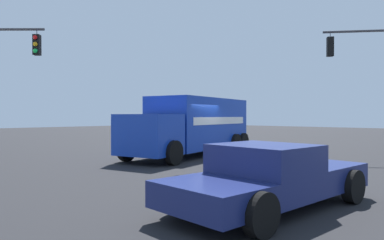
# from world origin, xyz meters

# --- Properties ---
(ground_plane) EXTENTS (100.00, 100.00, 0.00)m
(ground_plane) POSITION_xyz_m (0.00, 0.00, 0.00)
(ground_plane) COLOR black
(delivery_truck) EXTENTS (4.41, 8.90, 2.88)m
(delivery_truck) POSITION_xyz_m (0.51, -0.61, 1.51)
(delivery_truck) COLOR #1438AD
(delivery_truck) RESTS_ON ground
(pickup_navy) EXTENTS (2.55, 5.33, 1.38)m
(pickup_navy) POSITION_xyz_m (-7.81, 5.89, 0.73)
(pickup_navy) COLOR navy
(pickup_navy) RESTS_ON ground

